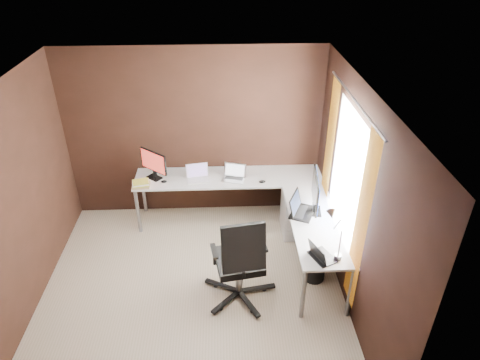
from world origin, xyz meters
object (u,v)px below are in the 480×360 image
at_px(laptop_black_small, 320,255).
at_px(wastebasket, 314,269).
at_px(book_stack, 141,184).
at_px(office_chair, 240,275).
at_px(monitor_left, 154,163).
at_px(laptop_white, 198,176).
at_px(laptop_silver, 234,176).
at_px(laptop_black_big, 300,209).
at_px(desk_lamp, 334,228).
at_px(drawer_pedestal, 297,214).
at_px(monitor_right, 315,192).

xyz_separation_m(laptop_black_small, wastebasket, (0.08, 0.46, -0.62)).
xyz_separation_m(book_stack, office_chair, (1.29, -1.38, -0.42)).
relative_size(monitor_left, book_stack, 1.62).
xyz_separation_m(laptop_white, office_chair, (0.52, -1.54, -0.43)).
bearing_deg(laptop_silver, laptop_black_big, -32.48).
relative_size(office_chair, wastebasket, 3.98).
relative_size(laptop_white, desk_lamp, 0.58).
distance_m(laptop_white, laptop_silver, 0.51).
distance_m(book_stack, wastebasket, 2.56).
xyz_separation_m(laptop_silver, desk_lamp, (0.99, -1.66, 0.32)).
height_order(laptop_black_big, laptop_black_small, laptop_black_big).
relative_size(drawer_pedestal, book_stack, 2.35).
bearing_deg(book_stack, laptop_black_big, -19.04).
xyz_separation_m(monitor_right, office_chair, (-0.95, -0.68, -0.66)).
distance_m(laptop_silver, office_chair, 1.58).
height_order(laptop_silver, laptop_black_big, laptop_black_big).
height_order(drawer_pedestal, laptop_silver, laptop_silver).
bearing_deg(book_stack, laptop_silver, 6.31).
bearing_deg(monitor_right, office_chair, 132.71).
bearing_deg(office_chair, monitor_left, 115.67).
height_order(drawer_pedestal, book_stack, book_stack).
distance_m(monitor_left, desk_lamp, 2.73).
height_order(monitor_right, laptop_silver, monitor_right).
relative_size(laptop_silver, office_chair, 0.30).
bearing_deg(monitor_left, laptop_black_small, -2.07).
height_order(laptop_black_small, book_stack, laptop_black_small).
distance_m(monitor_left, monitor_right, 2.27).
xyz_separation_m(laptop_black_big, laptop_black_small, (0.08, -0.85, -0.01)).
bearing_deg(laptop_black_big, monitor_right, -61.70).
bearing_deg(monitor_left, monitor_right, 15.98).
distance_m(monitor_left, laptop_white, 0.64).
distance_m(laptop_silver, desk_lamp, 1.96).
distance_m(laptop_white, wastebasket, 2.03).
bearing_deg(monitor_left, office_chair, -15.00).
relative_size(monitor_left, office_chair, 0.35).
height_order(monitor_right, laptop_white, monitor_right).
bearing_deg(drawer_pedestal, office_chair, -125.24).
distance_m(monitor_right, laptop_black_big, 0.29).
height_order(monitor_right, laptop_black_small, monitor_right).
relative_size(monitor_right, laptop_silver, 1.74).
bearing_deg(monitor_right, monitor_left, 73.19).
bearing_deg(laptop_black_small, monitor_left, 23.67).
height_order(laptop_black_big, desk_lamp, desk_lamp).
bearing_deg(desk_lamp, laptop_black_big, 115.58).
xyz_separation_m(laptop_white, laptop_black_small, (1.38, -1.72, -0.00)).
bearing_deg(wastebasket, drawer_pedestal, 94.20).
bearing_deg(monitor_left, book_stack, -87.10).
height_order(book_stack, desk_lamp, desk_lamp).
relative_size(laptop_silver, book_stack, 1.39).
xyz_separation_m(monitor_right, laptop_black_small, (-0.09, -0.86, -0.24)).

